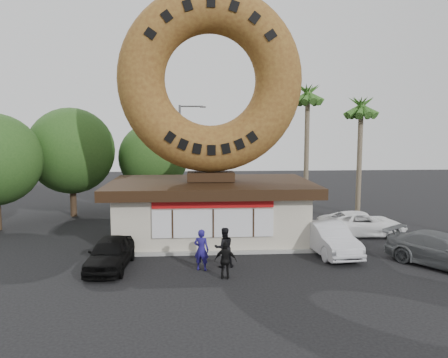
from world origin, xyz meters
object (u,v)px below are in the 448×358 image
person_left (201,250)px  person_center (224,247)px  street_lamp (182,151)px  person_right (226,260)px  donut_shop (211,208)px  car_black (110,253)px  car_silver (329,238)px  car_grey (444,251)px  car_white (362,224)px  giant_donut (210,80)px

person_left → person_center: (1.02, 0.36, -0.01)m
street_lamp → person_right: (2.21, -16.70, -3.70)m
donut_shop → person_center: (0.40, -5.15, -0.86)m
donut_shop → car_black: (-4.67, -5.02, -1.06)m
street_lamp → car_silver: (7.60, -13.37, -3.71)m
person_center → person_left: bearing=8.5°
car_black → donut_shop: bearing=49.8°
person_left → car_grey: bearing=-164.8°
donut_shop → car_white: donut_shop is taller
giant_donut → person_right: 10.48m
giant_donut → car_white: (8.80, 0.09, -8.13)m
person_center → car_silver: (5.35, 1.79, -0.13)m
street_lamp → car_black: (-2.81, -15.04, -3.78)m
person_left → car_black: bearing=10.0°
car_silver → car_grey: 5.15m
donut_shop → person_left: 5.61m
car_grey → donut_shop: bearing=114.1°
person_center → car_white: bearing=-158.8°
person_left → car_black: 4.08m
car_grey → car_white: car_grey is taller
car_silver → car_white: bearing=41.8°
car_white → car_silver: bearing=140.1°
car_black → car_grey: size_ratio=0.81×
person_center → car_white: size_ratio=0.36×
person_right → car_black: bearing=-11.1°
donut_shop → person_right: 6.77m
person_center → person_right: bearing=77.5°
person_center → car_silver: person_center is taller
person_center → car_grey: (9.88, -0.67, -0.16)m
person_left → car_grey: 10.91m
street_lamp → person_center: size_ratio=4.42×
giant_donut → car_black: size_ratio=2.43×
giant_donut → street_lamp: giant_donut is taller
car_grey → car_silver: bearing=115.1°
street_lamp → giant_donut: bearing=-79.5°
car_white → person_left: bearing=122.3°
person_center → person_right: (-0.04, -1.54, -0.12)m
person_center → street_lamp: bearing=-92.4°
donut_shop → person_center: 5.24m
giant_donut → person_left: 9.67m
donut_shop → person_right: donut_shop is taller
donut_shop → street_lamp: street_lamp is taller
giant_donut → car_silver: size_ratio=2.15×
car_silver → donut_shop: bearing=142.9°
person_left → person_right: (0.98, -1.18, -0.14)m
car_grey → car_white: (-1.47, 5.93, -0.05)m
donut_shop → person_left: donut_shop is taller
donut_shop → person_left: bearing=-96.5°
donut_shop → car_white: 8.87m
giant_donut → person_left: bearing=-96.5°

